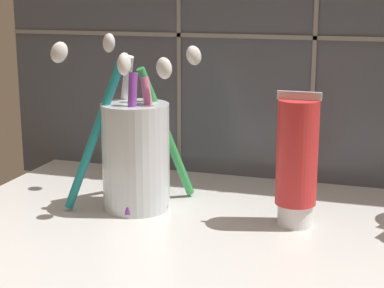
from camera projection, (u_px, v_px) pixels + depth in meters
The scene contains 3 objects.
sink_counter at pixel (266, 242), 62.44cm from camera, with size 66.84×37.27×2.00cm, color silver.
toothbrush_cup at pixel (135, 151), 67.87cm from camera, with size 14.12×11.56×18.45cm.
toothpaste_tube at pixel (297, 161), 62.63cm from camera, with size 4.27×4.07×13.48cm.
Camera 1 is at (11.04, -57.88, 24.86)cm, focal length 60.00 mm.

